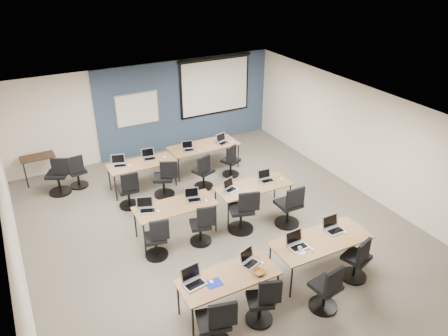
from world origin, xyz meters
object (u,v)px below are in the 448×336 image
task_chair_1 (262,304)px  spare_chair_b (59,178)px  task_chair_9 (165,181)px  task_chair_6 (243,214)px  task_chair_8 (129,193)px  laptop_6 (230,187)px  utility_table (38,160)px  task_chair_10 (204,174)px  training_table_back_right (204,147)px  laptop_7 (266,178)px  training_table_front_left (229,279)px  training_table_mid_right (253,187)px  task_chair_11 (231,163)px  training_table_mid_left (175,207)px  laptop_2 (297,243)px  laptop_0 (193,280)px  laptop_11 (222,141)px  task_chair_4 (157,241)px  training_table_back_left (142,165)px  task_chair_7 (289,209)px  laptop_5 (193,197)px  task_chair_2 (327,292)px  whiteboard (137,109)px  projector_screen (215,83)px  laptop_4 (146,207)px  task_chair_5 (202,228)px  laptop_9 (149,156)px  laptop_1 (249,260)px  laptop_10 (188,148)px  laptop_3 (333,227)px  spare_chair_a (78,174)px  training_table_front_right (321,241)px  task_chair_3 (357,262)px

task_chair_1 → spare_chair_b: spare_chair_b is taller
spare_chair_b → task_chair_9: bearing=-4.7°
task_chair_6 → task_chair_8: (-1.90, 2.11, -0.03)m
laptop_6 → utility_table: laptop_6 is taller
task_chair_10 → spare_chair_b: (-3.32, 1.46, 0.03)m
training_table_back_right → laptop_7: laptop_7 is taller
training_table_front_left → training_table_back_right: bearing=68.6°
training_table_mid_right → task_chair_9: size_ratio=1.77×
training_table_back_right → task_chair_11: size_ratio=2.05×
task_chair_9 → task_chair_6: bearing=-41.9°
training_table_mid_left → task_chair_8: 1.66m
laptop_6 → laptop_2: bearing=-107.1°
laptop_0 → laptop_11: laptop_0 is taller
task_chair_4 → laptop_6: laptop_6 is taller
task_chair_11 → laptop_2: bearing=-125.8°
laptop_0 → task_chair_8: size_ratio=0.37×
training_table_back_left → task_chair_8: 0.98m
task_chair_1 → task_chair_7: bearing=66.3°
laptop_5 → utility_table: (-2.72, 3.82, -0.14)m
training_table_front_left → training_table_back_left: bearing=88.9°
task_chair_2 → utility_table: (-3.70, 7.14, 0.24)m
laptop_7 → task_chair_8: bearing=155.2°
whiteboard → projector_screen: bearing=-0.5°
whiteboard → task_chair_2: size_ratio=1.30×
laptop_2 → laptop_4: (-2.04, 2.46, -0.00)m
task_chair_5 → laptop_9: laptop_9 is taller
laptop_1 → laptop_10: bearing=60.2°
training_table_front_left → task_chair_4: task_chair_4 is taller
training_table_back_left → laptop_6: laptop_6 is taller
task_chair_2 → training_table_mid_right: bearing=73.3°
laptop_6 → task_chair_11: 2.03m
task_chair_2 → laptop_9: 5.83m
laptop_3 → spare_chair_b: 6.80m
training_table_back_left → laptop_7: 3.21m
task_chair_9 → spare_chair_a: task_chair_9 is taller
projector_screen → training_table_back_right: (-1.23, -1.70, -1.20)m
task_chair_5 → laptop_9: (-0.08, 3.00, 0.40)m
task_chair_9 → task_chair_1: bearing=-66.2°
laptop_0 → laptop_9: (0.91, 4.76, -0.00)m
projector_screen → laptop_3: 6.58m
whiteboard → task_chair_9: whiteboard is taller
laptop_3 → projector_screen: bearing=83.9°
training_table_front_right → task_chair_7: 1.60m
laptop_1 → task_chair_10: bearing=57.5°
task_chair_8 → task_chair_4: bearing=-89.0°
projector_screen → training_table_front_right: size_ratio=1.24×
laptop_0 → task_chair_3: 3.15m
training_table_front_right → laptop_11: size_ratio=5.92×
task_chair_4 → laptop_11: size_ratio=2.92×
training_table_front_right → laptop_9: laptop_9 is taller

